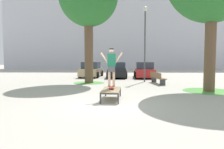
# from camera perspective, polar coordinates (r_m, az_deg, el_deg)

# --- Properties ---
(ground_plane) EXTENTS (120.00, 120.00, 0.00)m
(ground_plane) POSITION_cam_1_polar(r_m,az_deg,el_deg) (8.50, -2.13, -7.91)
(ground_plane) COLOR #B2AA9E
(building_facade) EXTENTS (43.44, 4.00, 15.21)m
(building_facade) POSITION_cam_1_polar(r_m,az_deg,el_deg) (39.63, 3.97, 12.54)
(building_facade) COLOR silver
(building_facade) RESTS_ON ground
(skate_box) EXTENTS (0.87, 1.94, 0.46)m
(skate_box) POSITION_cam_1_polar(r_m,az_deg,el_deg) (9.34, -0.19, -4.24)
(skate_box) COLOR #38383D
(skate_box) RESTS_ON ground
(skateboard) EXTENTS (0.22, 0.81, 0.09)m
(skateboard) POSITION_cam_1_polar(r_m,az_deg,el_deg) (9.43, -0.13, -3.41)
(skateboard) COLOR #B23333
(skateboard) RESTS_ON skate_box
(skater) EXTENTS (1.00, 0.29, 1.69)m
(skater) POSITION_cam_1_polar(r_m,az_deg,el_deg) (9.35, -0.14, 2.65)
(skater) COLOR beige
(skater) RESTS_ON skateboard
(grass_patch_near_right) EXTENTS (2.80, 2.80, 0.01)m
(grass_patch_near_right) POSITION_cam_1_polar(r_m,az_deg,el_deg) (13.05, 24.47, -4.05)
(grass_patch_near_right) COLOR #519342
(grass_patch_near_right) RESTS_ON ground
(grass_patch_mid_back) EXTENTS (2.33, 2.33, 0.01)m
(grass_patch_mid_back) POSITION_cam_1_polar(r_m,az_deg,el_deg) (16.09, -6.15, -2.23)
(grass_patch_mid_back) COLOR #519342
(grass_patch_mid_back) RESTS_ON ground
(car_tan) EXTENTS (2.22, 4.34, 1.50)m
(car_tan) POSITION_cam_1_polar(r_m,az_deg,el_deg) (21.46, -5.55, 1.18)
(car_tan) COLOR tan
(car_tan) RESTS_ON ground
(car_black) EXTENTS (2.03, 4.26, 1.50)m
(car_black) POSITION_cam_1_polar(r_m,az_deg,el_deg) (20.78, 1.42, 1.11)
(car_black) COLOR black
(car_black) RESTS_ON ground
(car_red) EXTENTS (2.08, 4.28, 1.50)m
(car_red) POSITION_cam_1_polar(r_m,az_deg,el_deg) (20.75, 8.63, 1.06)
(car_red) COLOR red
(car_red) RESTS_ON ground
(park_bench) EXTENTS (0.75, 2.44, 0.83)m
(park_bench) POSITION_cam_1_polar(r_m,az_deg,el_deg) (15.76, 12.03, -0.81)
(park_bench) COLOR brown
(park_bench) RESTS_ON ground
(light_post) EXTENTS (0.36, 0.36, 5.83)m
(light_post) POSITION_cam_1_polar(r_m,az_deg,el_deg) (17.06, 8.82, 10.96)
(light_post) COLOR #4C4C51
(light_post) RESTS_ON ground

